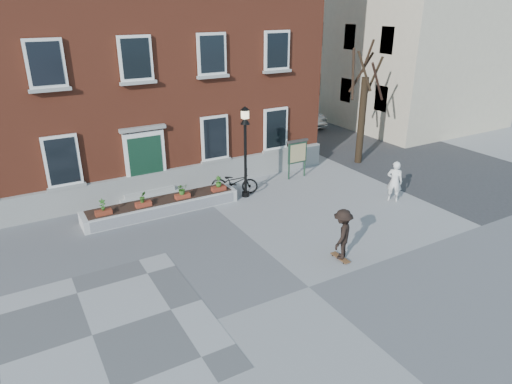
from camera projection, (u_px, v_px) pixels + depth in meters
ground at (309, 287)px, 13.47m from camera, size 100.00×100.00×0.00m
checker_patch at (92, 335)px, 11.50m from camera, size 6.00×6.00×0.01m
bicycle at (234, 182)px, 19.89m from camera, size 2.12×1.63×1.07m
parked_car at (297, 114)px, 31.03m from camera, size 1.84×4.63×1.50m
bystander at (395, 181)px, 19.01m from camera, size 0.73×0.76×1.76m
brick_building at (104, 37)px, 21.31m from camera, size 18.40×10.85×12.60m
planter_assembly at (162, 205)px, 18.18m from camera, size 6.20×1.12×1.15m
bare_tree at (363, 110)px, 22.95m from camera, size 1.83×1.83×6.16m
side_street at (351, 13)px, 34.89m from camera, size 15.20×36.00×14.50m
lamp_post at (245, 140)px, 18.82m from camera, size 0.40×0.40×3.93m
notice_board at (297, 152)px, 21.42m from camera, size 1.10×0.16×1.87m
skateboarder at (342, 234)px, 14.58m from camera, size 1.26×1.15×1.77m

